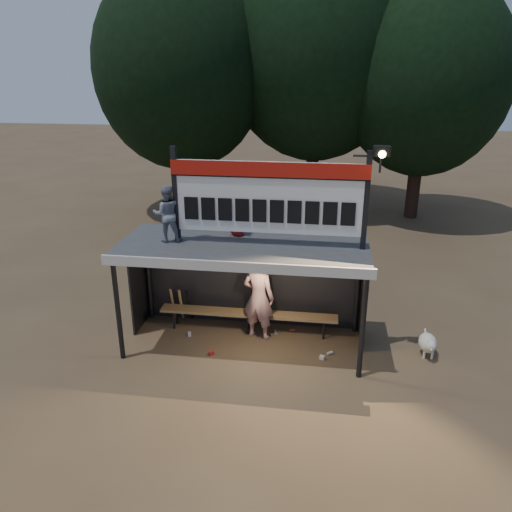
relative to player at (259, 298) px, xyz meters
The scene contains 13 objects.
ground 1.05m from the player, 128.71° to the right, with size 80.00×80.00×0.00m, color #4F3C27.
player is the anchor object (origin of this frame).
child_a 2.67m from the player, 167.32° to the right, with size 0.56×0.43×1.14m, color gray.
child_b 1.84m from the player, 162.01° to the left, with size 0.41×0.27×0.84m, color #AC1A20.
dugout_shelter 0.92m from the player, 161.66° to the right, with size 5.10×2.08×2.32m.
scoreboard_assembly 2.40m from the player, 49.47° to the right, with size 4.10×0.27×1.99m.
bench 0.63m from the player, 140.68° to the left, with size 4.00×0.35×0.48m.
tree_left 11.51m from the player, 113.81° to the left, with size 6.46×6.46×9.27m.
tree_mid 12.34m from the player, 86.24° to the left, with size 7.22×7.22×10.36m.
tree_right 11.98m from the player, 65.03° to the left, with size 6.08×6.08×8.72m.
dog 3.65m from the player, ahead, with size 0.36×0.81×0.49m.
bats 2.03m from the player, 165.59° to the left, with size 0.48×0.33×0.84m.
litter 1.01m from the player, 49.49° to the right, with size 3.23×1.31×0.08m.
Camera 1 is at (1.57, -9.32, 5.67)m, focal length 35.00 mm.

